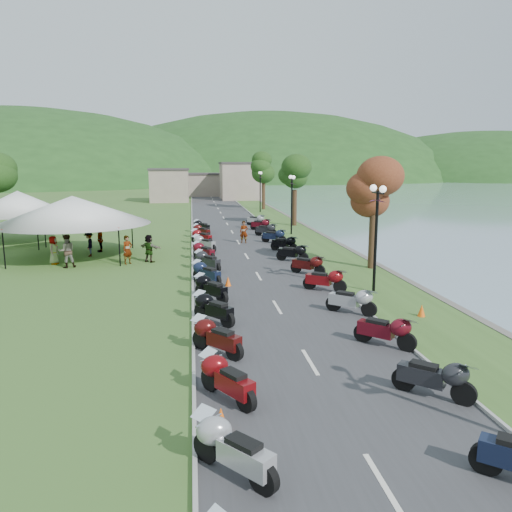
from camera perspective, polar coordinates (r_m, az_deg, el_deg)
name	(u,v)px	position (r m, az deg, el deg)	size (l,w,h in m)	color
road	(232,232)	(44.69, -2.76, 2.76)	(7.00, 120.00, 0.02)	#3B3B3E
hills_backdrop	(200,179)	(204.26, -6.39, 8.75)	(360.00, 120.00, 76.00)	#285621
far_building	(200,184)	(89.23, -6.40, 8.18)	(18.00, 16.00, 5.00)	gray
moto_row_left	(211,289)	(22.22, -5.17, -3.79)	(2.60, 47.10, 1.10)	#331411
moto_row_right	(300,259)	(29.30, 5.03, -0.29)	(2.60, 43.12, 1.10)	#331411
vendor_tent_main	(74,227)	(34.30, -20.07, 3.14)	(6.51, 6.51, 4.00)	silver
vendor_tent_side	(19,217)	(42.39, -25.42, 4.05)	(4.97, 4.97, 4.00)	silver
tree_lakeside	(374,207)	(29.43, 13.32, 5.43)	(2.56, 2.56, 7.12)	#264F19
pedestrian_a	(128,264)	(31.38, -14.40, -0.89)	(0.64, 0.47, 1.75)	slate
pedestrian_b	(68,268)	(31.39, -20.70, -1.24)	(0.96, 0.53, 1.97)	slate
pedestrian_c	(90,256)	(34.69, -18.47, -0.03)	(1.06, 0.44, 1.65)	slate
traffic_cone_near	(221,419)	(12.03, -4.03, -18.06)	(0.35, 0.35, 0.54)	#F2590C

